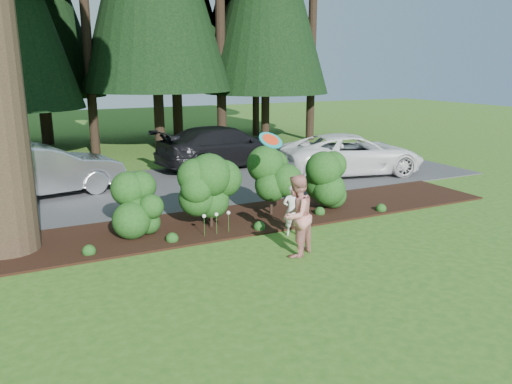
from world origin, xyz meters
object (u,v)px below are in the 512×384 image
Objects in this scene: car_white_suv at (351,154)px; car_dark_suv at (225,146)px; child at (292,210)px; frisbee at (271,140)px; adult at (296,216)px; car_silver_wagon at (40,170)px.

car_dark_suv is (-3.58, 3.24, 0.07)m from car_white_suv.
child is 1.71m from frisbee.
adult is 2.93× the size of frisbee.
frisbee reaches higher than car_dark_suv.
frisbee is at bearing 140.57° from car_white_suv.
car_silver_wagon is 4.00× the size of child.
car_silver_wagon is 8.02m from child.
car_silver_wagon is 7.71m from frisbee.
car_white_suv is 4.83m from car_dark_suv.
adult reaches higher than car_dark_suv.
adult is (4.39, -7.44, 0.03)m from car_silver_wagon.
frisbee reaches higher than child.
child is (4.96, -6.30, -0.22)m from car_silver_wagon.
car_white_suv is (10.25, -1.44, -0.07)m from car_silver_wagon.
car_dark_suv is at bearing -135.26° from adult.
car_dark_suv is 8.28m from child.
child is at bearing -148.10° from adult.
child is 2.06× the size of frisbee.
car_silver_wagon is at bearing -90.81° from adult.
car_white_suv is at bearing -108.56° from car_silver_wagon.
adult is (-2.29, -9.24, 0.03)m from car_dark_suv.
car_white_suv is 7.56m from frisbee.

